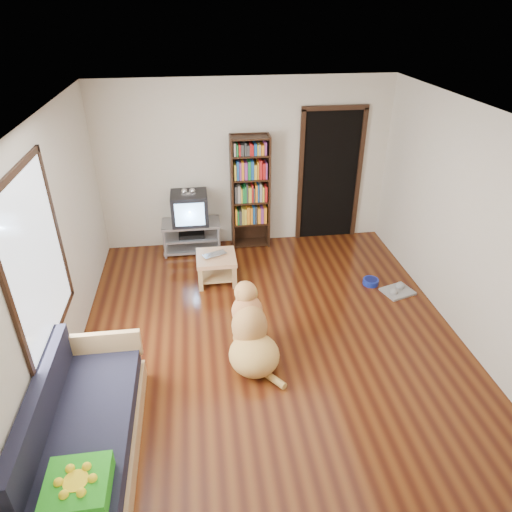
{
  "coord_description": "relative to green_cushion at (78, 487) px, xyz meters",
  "views": [
    {
      "loc": [
        -0.75,
        -4.27,
        3.57
      ],
      "look_at": [
        -0.12,
        0.36,
        0.9
      ],
      "focal_mm": 32.0,
      "sensor_mm": 36.0,
      "label": 1
    }
  ],
  "objects": [
    {
      "name": "ground",
      "position": [
        1.75,
        2.1,
        -0.5
      ],
      "size": [
        5.0,
        5.0,
        0.0
      ],
      "primitive_type": "plane",
      "color": "#59290F",
      "rests_on": "ground"
    },
    {
      "name": "ceiling",
      "position": [
        1.75,
        2.1,
        2.1
      ],
      "size": [
        5.0,
        5.0,
        0.0
      ],
      "primitive_type": "plane",
      "rotation": [
        3.14,
        0.0,
        0.0
      ],
      "color": "white",
      "rests_on": "ground"
    },
    {
      "name": "wall_back",
      "position": [
        1.75,
        4.6,
        0.8
      ],
      "size": [
        4.5,
        0.0,
        4.5
      ],
      "primitive_type": "plane",
      "rotation": [
        1.57,
        0.0,
        0.0
      ],
      "color": "beige",
      "rests_on": "ground"
    },
    {
      "name": "wall_front",
      "position": [
        1.75,
        -0.4,
        0.8
      ],
      "size": [
        4.5,
        0.0,
        4.5
      ],
      "primitive_type": "plane",
      "rotation": [
        -1.57,
        0.0,
        0.0
      ],
      "color": "beige",
      "rests_on": "ground"
    },
    {
      "name": "wall_left",
      "position": [
        -0.5,
        2.1,
        0.8
      ],
      "size": [
        0.0,
        5.0,
        5.0
      ],
      "primitive_type": "plane",
      "rotation": [
        1.57,
        0.0,
        1.57
      ],
      "color": "beige",
      "rests_on": "ground"
    },
    {
      "name": "wall_right",
      "position": [
        4.0,
        2.1,
        0.8
      ],
      "size": [
        0.0,
        5.0,
        5.0
      ],
      "primitive_type": "plane",
      "rotation": [
        1.57,
        0.0,
        -1.57
      ],
      "color": "beige",
      "rests_on": "ground"
    },
    {
      "name": "green_cushion",
      "position": [
        0.0,
        0.0,
        0.0
      ],
      "size": [
        0.46,
        0.46,
        0.15
      ],
      "primitive_type": "cube",
      "rotation": [
        0.0,
        0.0,
        0.01
      ],
      "color": "green",
      "rests_on": "sofa"
    },
    {
      "name": "laptop",
      "position": [
        1.18,
        3.37,
        -0.08
      ],
      "size": [
        0.39,
        0.33,
        0.03
      ],
      "primitive_type": "imported",
      "rotation": [
        0.0,
        0.0,
        0.41
      ],
      "color": "#B4B5B9",
      "rests_on": "coffee_table"
    },
    {
      "name": "dog_bowl",
      "position": [
        3.35,
        3.0,
        -0.46
      ],
      "size": [
        0.22,
        0.22,
        0.08
      ],
      "primitive_type": "cylinder",
      "color": "navy",
      "rests_on": "ground"
    },
    {
      "name": "grey_rag",
      "position": [
        3.65,
        2.75,
        -0.48
      ],
      "size": [
        0.48,
        0.43,
        0.03
      ],
      "primitive_type": "cube",
      "rotation": [
        0.0,
        0.0,
        0.31
      ],
      "color": "#969696",
      "rests_on": "ground"
    },
    {
      "name": "window",
      "position": [
        -0.48,
        1.6,
        1.0
      ],
      "size": [
        0.03,
        1.46,
        1.7
      ],
      "color": "white",
      "rests_on": "wall_left"
    },
    {
      "name": "doorway",
      "position": [
        3.1,
        4.58,
        0.62
      ],
      "size": [
        1.03,
        0.05,
        2.19
      ],
      "color": "black",
      "rests_on": "wall_back"
    },
    {
      "name": "tv_stand",
      "position": [
        0.85,
        4.35,
        -0.23
      ],
      "size": [
        0.9,
        0.45,
        0.5
      ],
      "color": "#99999E",
      "rests_on": "ground"
    },
    {
      "name": "crt_tv",
      "position": [
        0.85,
        4.37,
        0.25
      ],
      "size": [
        0.55,
        0.52,
        0.58
      ],
      "color": "black",
      "rests_on": "tv_stand"
    },
    {
      "name": "bookshelf",
      "position": [
        1.8,
        4.44,
        0.5
      ],
      "size": [
        0.6,
        0.3,
        1.8
      ],
      "color": "black",
      "rests_on": "ground"
    },
    {
      "name": "sofa",
      "position": [
        -0.12,
        0.72,
        -0.23
      ],
      "size": [
        0.8,
        1.8,
        0.8
      ],
      "color": "tan",
      "rests_on": "ground"
    },
    {
      "name": "coffee_table",
      "position": [
        1.18,
        3.4,
        -0.22
      ],
      "size": [
        0.55,
        0.55,
        0.4
      ],
      "color": "tan",
      "rests_on": "ground"
    },
    {
      "name": "dog",
      "position": [
        1.47,
        1.73,
        -0.17
      ],
      "size": [
        0.62,
        1.05,
        0.89
      ],
      "color": "#DAB153",
      "rests_on": "ground"
    }
  ]
}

